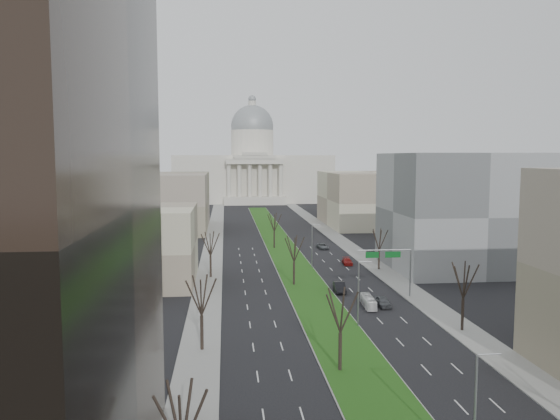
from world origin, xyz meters
TOP-DOWN VIEW (x-y plane):
  - ground at (0.00, 120.00)m, footprint 600.00×600.00m
  - median at (0.00, 118.99)m, footprint 8.00×222.03m
  - sidewalk_left at (-17.50, 95.00)m, footprint 5.00×330.00m
  - sidewalk_right at (17.50, 95.00)m, footprint 5.00×330.00m
  - capitol at (0.00, 269.59)m, footprint 80.00×46.00m
  - building_beige_left at (-33.00, 85.00)m, footprint 26.00×22.00m
  - building_grey_right at (34.00, 92.00)m, footprint 28.00×26.00m
  - building_far_left at (-35.00, 160.00)m, footprint 30.00×40.00m
  - building_far_right at (35.00, 165.00)m, footprint 30.00×40.00m
  - tree_left_near at (-17.20, 18.00)m, footprint 5.10×5.10m
  - tree_left_mid at (-17.20, 48.00)m, footprint 5.40×5.40m
  - tree_left_far at (-17.20, 88.00)m, footprint 5.28×5.28m
  - tree_right_mid at (17.20, 52.00)m, footprint 5.52×5.52m
  - tree_right_far at (17.20, 92.00)m, footprint 5.04×5.04m
  - tree_median_a at (-2.00, 40.00)m, footprint 5.40×5.40m
  - tree_median_b at (-2.00, 80.00)m, footprint 5.40×5.40m
  - tree_median_c at (-2.00, 120.00)m, footprint 5.40×5.40m
  - streetlamp_median_a at (3.76, 20.00)m, footprint 1.90×0.20m
  - streetlamp_median_b at (3.76, 55.00)m, footprint 1.90×0.20m
  - streetlamp_median_c at (3.76, 95.00)m, footprint 1.90×0.20m
  - mast_arm_signs at (13.49, 70.03)m, footprint 9.12×0.24m
  - car_grey_near at (10.02, 64.71)m, footprint 1.93×4.55m
  - car_black at (5.20, 74.32)m, footprint 2.27×5.37m
  - car_red at (11.91, 97.96)m, footprint 2.23×4.79m
  - car_grey_far at (10.17, 118.40)m, footprint 2.67×5.02m
  - box_van at (7.69, 64.56)m, footprint 1.89×6.44m

SIDE VIEW (x-z plane):
  - ground at x=0.00m, z-range 0.00..0.00m
  - sidewalk_left at x=-17.50m, z-range 0.00..0.15m
  - sidewalk_right at x=17.50m, z-range 0.00..0.15m
  - median at x=0.00m, z-range 0.00..0.20m
  - car_grey_far at x=10.17m, z-range 0.00..1.34m
  - car_red at x=11.91m, z-range 0.00..1.35m
  - car_grey_near at x=10.02m, z-range 0.00..1.54m
  - car_black at x=5.20m, z-range 0.00..1.72m
  - box_van at x=7.69m, z-range 0.00..1.77m
  - streetlamp_median_a at x=3.76m, z-range 0.23..9.39m
  - streetlamp_median_b at x=3.76m, z-range 0.23..9.39m
  - streetlamp_median_c at x=3.76m, z-range 0.23..9.39m
  - mast_arm_signs at x=13.49m, z-range 2.06..10.15m
  - tree_right_far at x=17.20m, z-range 1.99..11.07m
  - tree_left_near at x=-17.20m, z-range 2.02..11.20m
  - tree_left_far at x=-17.20m, z-range 2.09..11.59m
  - tree_left_mid at x=-17.20m, z-range 2.14..11.86m
  - tree_median_a at x=-2.00m, z-range 2.14..11.86m
  - tree_median_b at x=-2.00m, z-range 2.14..11.86m
  - tree_median_c at x=-2.00m, z-range 2.14..11.86m
  - building_beige_left at x=-33.00m, z-range 0.00..14.00m
  - tree_right_mid at x=17.20m, z-range 2.19..12.12m
  - building_far_left at x=-35.00m, z-range 0.00..18.00m
  - building_far_right at x=35.00m, z-range 0.00..18.00m
  - building_grey_right at x=34.00m, z-range 0.00..24.00m
  - capitol at x=0.00m, z-range -11.19..43.81m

